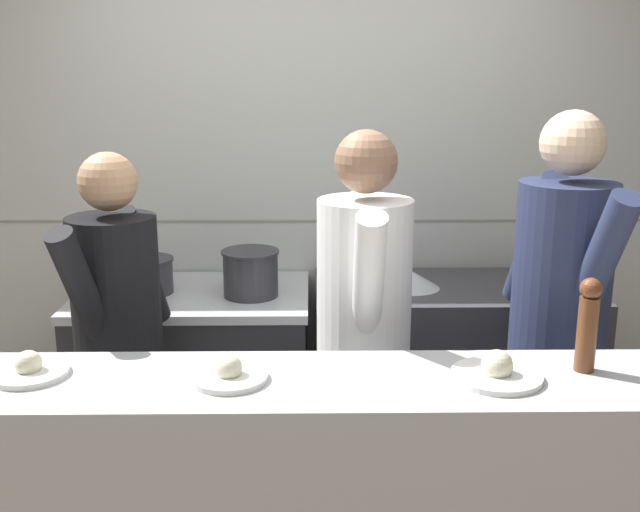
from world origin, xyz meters
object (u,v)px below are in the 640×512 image
object	(u,v)px
oven_range	(197,380)
plated_dish_appetiser	(230,374)
chef_head_cook	(120,341)
stock_pot	(148,274)
plated_dish_dessert	(498,372)
sauce_pot	(251,272)
plated_dish_main	(30,370)
pepper_mill	(589,323)
mixing_bowl_steel	(412,279)
chef_sous	(364,335)
chef_line	(559,321)

from	to	relation	value
oven_range	plated_dish_appetiser	distance (m)	1.47
chef_head_cook	oven_range	bearing A→B (deg)	93.70
stock_pot	plated_dish_dessert	distance (m)	1.85
sauce_pot	plated_dish_main	size ratio (longest dim) A/B	1.15
oven_range	plated_dish_main	bearing A→B (deg)	-102.77
oven_range	stock_pot	distance (m)	0.57
pepper_mill	chef_head_cook	size ratio (longest dim) A/B	0.18
oven_range	plated_dish_appetiser	xyz separation A→B (m)	(0.31, -1.31, 0.59)
oven_range	mixing_bowl_steel	bearing A→B (deg)	-1.36
oven_range	plated_dish_main	xyz separation A→B (m)	(-0.29, -1.27, 0.59)
oven_range	sauce_pot	bearing A→B (deg)	-11.72
sauce_pot	chef_sous	distance (m)	0.83
chef_head_cook	chef_sous	bearing A→B (deg)	14.07
plated_dish_appetiser	plated_dish_dessert	bearing A→B (deg)	0.08
mixing_bowl_steel	plated_dish_dessert	distance (m)	1.29
stock_pot	pepper_mill	bearing A→B (deg)	-38.01
oven_range	chef_sous	xyz separation A→B (m)	(0.75, -0.74, 0.50)
plated_dish_dessert	chef_line	bearing A→B (deg)	57.63
pepper_mill	plated_dish_appetiser	bearing A→B (deg)	-176.79
oven_range	chef_head_cook	bearing A→B (deg)	-104.34
chef_sous	plated_dish_main	bearing A→B (deg)	-152.70
stock_pot	pepper_mill	world-z (taller)	pepper_mill
mixing_bowl_steel	plated_dish_main	xyz separation A→B (m)	(-1.31, -1.24, 0.08)
oven_range	plated_dish_dessert	world-z (taller)	plated_dish_dessert
mixing_bowl_steel	chef_sous	distance (m)	0.77
oven_range	plated_dish_appetiser	bearing A→B (deg)	-76.52
oven_range	stock_pot	size ratio (longest dim) A/B	4.37
plated_dish_dessert	chef_head_cook	size ratio (longest dim) A/B	0.17
stock_pot	chef_sous	xyz separation A→B (m)	(0.95, -0.74, -0.03)
sauce_pot	mixing_bowl_steel	xyz separation A→B (m)	(0.74, 0.03, -0.05)
chef_line	sauce_pot	bearing A→B (deg)	138.79
plated_dish_appetiser	chef_head_cook	size ratio (longest dim) A/B	0.14
pepper_mill	plated_dish_main	bearing A→B (deg)	-179.33
pepper_mill	oven_range	bearing A→B (deg)	137.97
plated_dish_main	plated_dish_appetiser	world-z (taller)	same
pepper_mill	chef_head_cook	xyz separation A→B (m)	(-1.56, 0.57, -0.27)
oven_range	plated_dish_main	distance (m)	1.43
plated_dish_appetiser	chef_sous	xyz separation A→B (m)	(0.44, 0.56, -0.09)
stock_pot	chef_head_cook	distance (m)	0.68
oven_range	chef_line	world-z (taller)	chef_line
pepper_mill	chef_line	xyz separation A→B (m)	(0.10, 0.54, -0.19)
stock_pot	chef_head_cook	world-z (taller)	chef_head_cook
stock_pot	chef_sous	world-z (taller)	chef_sous
oven_range	pepper_mill	bearing A→B (deg)	-42.03
oven_range	plated_dish_main	size ratio (longest dim) A/B	4.70
chef_line	plated_dish_dessert	bearing A→B (deg)	-135.38
sauce_pot	plated_dish_appetiser	world-z (taller)	sauce_pot
chef_head_cook	mixing_bowl_steel	bearing A→B (deg)	46.70
mixing_bowl_steel	pepper_mill	xyz separation A→B (m)	(0.36, -1.22, 0.22)
chef_head_cook	pepper_mill	bearing A→B (deg)	-2.02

